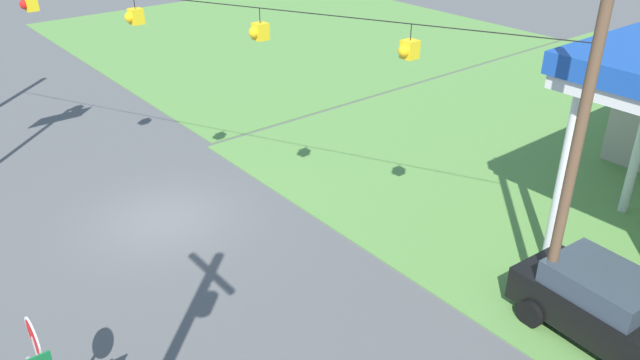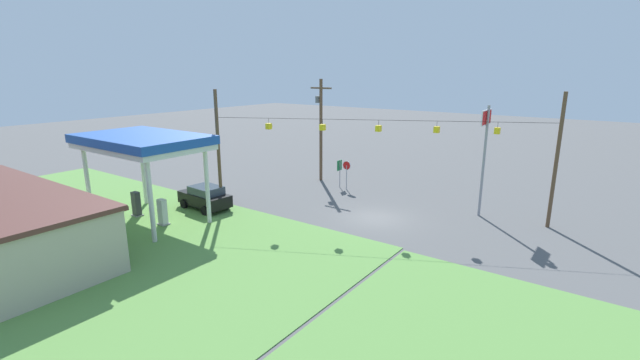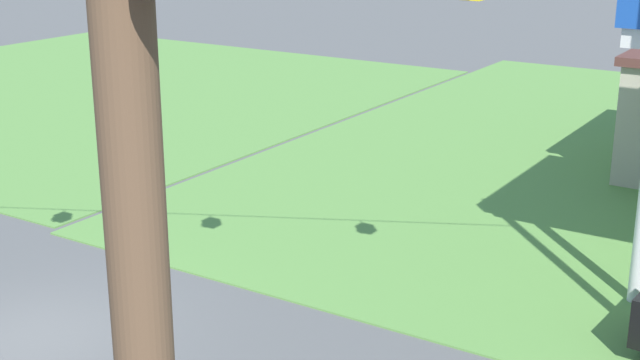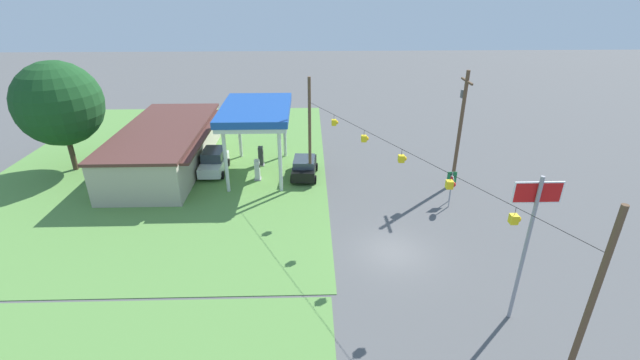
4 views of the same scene
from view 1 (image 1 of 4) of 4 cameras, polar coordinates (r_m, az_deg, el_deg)
ground_plane at (r=19.75m, az=-14.09°, el=-3.53°), size 160.00×160.00×0.00m
grass_verge_opposite_corner at (r=40.18m, az=-3.45°, el=13.37°), size 24.00×24.00×0.04m
car_at_pumps_front at (r=15.72m, az=24.68°, el=-10.48°), size 4.26×2.32×1.75m
stop_sign_roadside at (r=13.11m, az=-24.50°, el=-13.85°), size 0.80×0.08×2.50m
signal_span_gantry at (r=17.81m, az=-15.90°, el=9.78°), size 20.11×10.24×8.66m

